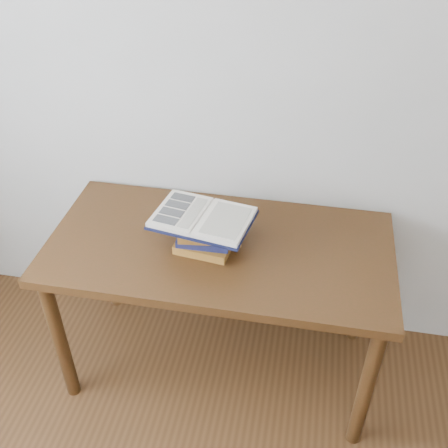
# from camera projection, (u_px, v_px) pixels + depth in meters

# --- Properties ---
(desk) EXTENTS (1.39, 0.69, 0.74)m
(desk) POSITION_uv_depth(u_px,v_px,m) (220.00, 262.00, 2.17)
(desk) COLOR #422210
(desk) RESTS_ON ground
(book_stack) EXTENTS (0.27, 0.20, 0.13)m
(book_stack) POSITION_uv_depth(u_px,v_px,m) (207.00, 235.00, 2.05)
(book_stack) COLOR #986322
(book_stack) RESTS_ON desk
(open_book) EXTENTS (0.41, 0.32, 0.03)m
(open_book) POSITION_uv_depth(u_px,v_px,m) (203.00, 218.00, 2.01)
(open_book) COLOR black
(open_book) RESTS_ON book_stack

